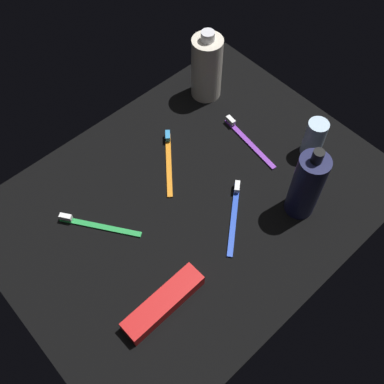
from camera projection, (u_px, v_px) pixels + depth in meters
The scene contains 9 objects.
ground_plane at pixel (192, 201), 101.29cm from camera, with size 84.00×64.00×1.20cm, color black.
lotion_bottle at pixel (307, 185), 92.41cm from camera, with size 6.29×6.29×19.72cm.
bodywash_bottle at pixel (207, 67), 111.04cm from camera, with size 7.52×7.52×18.83cm.
deodorant_stick at pixel (314, 138), 103.82cm from camera, with size 4.70×4.70×9.80cm, color silver.
toothbrush_green at pixel (95, 225), 96.66cm from camera, with size 11.28×15.45×2.10cm.
toothbrush_blue at pixel (234, 213), 98.15cm from camera, with size 14.65×12.38×2.10cm.
toothbrush_purple at pixel (247, 139), 109.13cm from camera, with size 3.48×18.01×2.10cm.
toothbrush_orange at pixel (169, 159), 105.92cm from camera, with size 12.32×14.70×2.10cm.
toothpaste_box_red at pixel (163, 303), 86.50cm from camera, with size 17.60×4.40×3.20cm, color red.
Camera 1 is at (-35.72, -39.01, 85.80)cm, focal length 42.80 mm.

